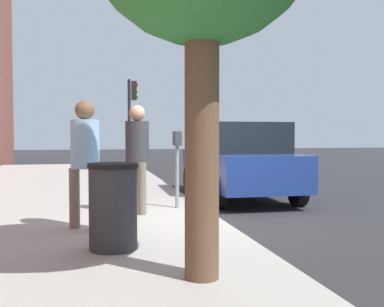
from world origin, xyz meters
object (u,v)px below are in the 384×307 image
at_px(parked_sedan_near, 238,160).
at_px(traffic_signal, 132,109).
at_px(pedestrian_at_meter, 137,149).
at_px(pedestrian_bystander, 85,153).
at_px(trash_bin, 113,206).
at_px(parking_meter, 177,153).

bearing_deg(parked_sedan_near, traffic_signal, 12.81).
distance_m(pedestrian_at_meter, parked_sedan_near, 3.47).
bearing_deg(parked_sedan_near, pedestrian_bystander, 135.11).
bearing_deg(pedestrian_bystander, trash_bin, -126.16).
bearing_deg(parked_sedan_near, trash_bin, 146.12).
height_order(traffic_signal, trash_bin, traffic_signal).
distance_m(pedestrian_bystander, parked_sedan_near, 4.90).
bearing_deg(traffic_signal, pedestrian_at_meter, 175.68).
distance_m(pedestrian_at_meter, trash_bin, 2.49).
height_order(pedestrian_at_meter, pedestrian_bystander, pedestrian_at_meter).
bearing_deg(pedestrian_bystander, parked_sedan_near, -7.05).
relative_size(parking_meter, pedestrian_bystander, 0.77).
distance_m(pedestrian_bystander, traffic_signal, 11.67).
distance_m(pedestrian_at_meter, traffic_signal, 10.40).
distance_m(parked_sedan_near, trash_bin, 5.59).
height_order(parking_meter, trash_bin, parking_meter).
bearing_deg(pedestrian_bystander, parking_meter, -8.23).
xyz_separation_m(parked_sedan_near, trash_bin, (-4.64, 3.11, -0.24)).
bearing_deg(trash_bin, pedestrian_bystander, 16.00).
height_order(parking_meter, parked_sedan_near, parked_sedan_near).
distance_m(parking_meter, pedestrian_bystander, 2.25).
distance_m(pedestrian_bystander, trash_bin, 1.35).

